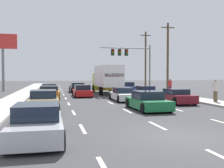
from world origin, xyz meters
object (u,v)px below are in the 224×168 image
car_maroon (176,97)px  car_blue (144,91)px  car_silver (37,124)px  pedestrian_near_corner (215,90)px  car_gray (50,89)px  pedestrian_mid_block (170,86)px  car_red (82,91)px  utility_pole_mid (168,57)px  roadside_billboard (3,51)px  utility_pole_far (146,59)px  car_black (77,88)px  box_truck (107,78)px  car_green (148,101)px  car_white (123,95)px  car_orange (49,93)px  traffic_signal_mast (128,56)px  car_tan (44,101)px  car_navy (127,87)px

car_maroon → car_blue: bearing=90.1°
car_silver → pedestrian_near_corner: (13.43, 9.41, 0.48)m
car_blue → car_silver: bearing=-120.2°
car_gray → car_maroon: 17.27m
car_silver → pedestrian_mid_block: size_ratio=2.35×
car_red → pedestrian_mid_block: pedestrian_mid_block is taller
utility_pole_mid → roadside_billboard: 22.61m
utility_pole_far → pedestrian_near_corner: size_ratio=5.11×
car_gray → pedestrian_near_corner: 19.85m
utility_pole_far → car_gray: bearing=-153.1°
car_black → box_truck: 5.21m
car_green → car_blue: bearing=71.5°
car_red → pedestrian_mid_block: (9.81, -0.56, 0.46)m
car_maroon → utility_pole_far: (5.23, 21.77, 4.29)m
car_green → utility_pole_far: bearing=70.5°
car_gray → pedestrian_mid_block: size_ratio=2.60×
car_gray → car_blue: size_ratio=1.07×
roadside_billboard → car_white: bearing=-52.3°
roadside_billboard → car_green: bearing=-60.8°
car_orange → traffic_signal_mast: 17.03m
roadside_billboard → pedestrian_mid_block: (19.61, -11.82, -4.63)m
car_black → car_red: size_ratio=1.03×
car_white → car_green: (-0.03, -6.36, 0.02)m
car_tan → traffic_signal_mast: 23.68m
car_green → roadside_billboard: 26.83m
car_green → utility_pole_mid: bearing=61.5°
box_truck → car_gray: bearing=159.8°
roadside_billboard → pedestrian_near_corner: (19.62, -20.36, -4.60)m
car_orange → traffic_signal_mast: bearing=46.8°
car_red → car_blue: size_ratio=1.00×
car_tan → car_red: car_tan is taller
car_green → traffic_signal_mast: size_ratio=0.55×
car_green → traffic_signal_mast: (4.79, 21.49, 4.60)m
car_blue → box_truck: bearing=130.8°
car_green → car_blue: car_green is taller
car_tan → pedestrian_mid_block: (13.46, 9.88, 0.43)m
box_truck → utility_pole_far: size_ratio=0.85×
car_orange → utility_pole_far: (15.34, 15.67, 4.26)m
car_white → pedestrian_near_corner: 7.72m
pedestrian_mid_block → car_silver: bearing=-126.8°
car_maroon → roadside_billboard: bearing=130.2°
car_red → utility_pole_mid: bearing=19.2°
car_orange → utility_pole_far: utility_pole_far is taller
traffic_signal_mast → pedestrian_mid_block: size_ratio=4.33×
car_gray → box_truck: box_truck is taller
car_tan → car_white: car_tan is taller
car_navy → traffic_signal_mast: bearing=71.9°
car_green → roadside_billboard: (-12.84, 22.99, 5.10)m
car_black → car_green: bearing=-81.1°
car_orange → car_red: size_ratio=1.03×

